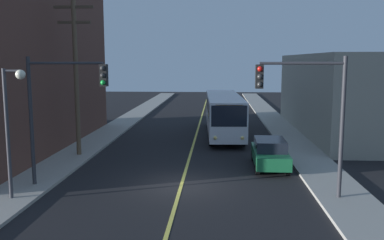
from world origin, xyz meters
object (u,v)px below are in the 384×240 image
at_px(city_bus, 224,113).
at_px(parked_car_green, 270,153).
at_px(utility_pole_near, 76,69).
at_px(traffic_signal_left_corner, 62,97).
at_px(traffic_signal_right_corner, 306,101).
at_px(street_lamp_left, 12,115).

bearing_deg(city_bus, parked_car_green, -76.34).
xyz_separation_m(utility_pole_near, traffic_signal_left_corner, (1.50, -6.34, -1.12)).
bearing_deg(traffic_signal_left_corner, city_bus, 62.26).
bearing_deg(traffic_signal_right_corner, utility_pole_near, 149.01).
relative_size(traffic_signal_left_corner, street_lamp_left, 1.09).
relative_size(traffic_signal_right_corner, street_lamp_left, 1.09).
height_order(traffic_signal_left_corner, street_lamp_left, traffic_signal_left_corner).
bearing_deg(street_lamp_left, traffic_signal_left_corner, 55.12).
xyz_separation_m(city_bus, traffic_signal_left_corner, (-7.61, -14.47, 2.49)).
distance_m(parked_car_green, traffic_signal_right_corner, 6.47).
relative_size(utility_pole_near, traffic_signal_left_corner, 1.60).
distance_m(parked_car_green, utility_pole_near, 12.60).
relative_size(city_bus, utility_pole_near, 1.28).
xyz_separation_m(city_bus, traffic_signal_right_corner, (3.21, -15.53, 2.49)).
height_order(city_bus, street_lamp_left, street_lamp_left).
distance_m(traffic_signal_left_corner, street_lamp_left, 2.54).
distance_m(city_bus, traffic_signal_right_corner, 16.05).
distance_m(city_bus, parked_car_green, 10.45).
xyz_separation_m(parked_car_green, traffic_signal_right_corner, (0.75, -5.42, 3.46)).
bearing_deg(traffic_signal_right_corner, street_lamp_left, -175.45).
height_order(city_bus, traffic_signal_right_corner, traffic_signal_right_corner).
distance_m(city_bus, utility_pole_near, 12.73).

